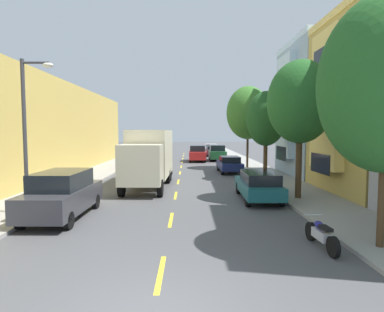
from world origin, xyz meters
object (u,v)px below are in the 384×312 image
(parked_wagon_teal, at_px, (259,185))
(moving_red_sedan, at_px, (197,153))
(street_lamp, at_px, (28,124))
(street_tree_second, at_px, (300,102))
(parked_hatchback_silver, at_px, (211,149))
(parked_suv_forest, at_px, (217,153))
(parked_sedan_black, at_px, (157,149))
(street_tree_third, at_px, (266,119))
(delivery_box_truck, at_px, (150,155))
(parked_sedan_navy, at_px, (229,164))
(parked_suv_white, at_px, (159,146))
(parked_suv_charcoal, at_px, (62,194))
(parked_pickup_orange, at_px, (138,159))
(street_tree_farthest, at_px, (248,113))
(parked_wagon_burgundy, at_px, (212,151))
(parked_motorcycle, at_px, (321,235))

(parked_wagon_teal, relative_size, moving_red_sedan, 0.99)
(street_lamp, bearing_deg, street_tree_second, 13.47)
(parked_hatchback_silver, distance_m, parked_wagon_teal, 36.55)
(street_lamp, height_order, parked_suv_forest, street_lamp)
(parked_sedan_black, relative_size, moving_red_sedan, 0.95)
(parked_suv_forest, relative_size, parked_hatchback_silver, 1.20)
(street_tree_third, bearing_deg, delivery_box_truck, -160.90)
(parked_sedan_navy, bearing_deg, parked_suv_white, 106.44)
(street_lamp, bearing_deg, parked_hatchback_silver, 75.29)
(parked_hatchback_silver, bearing_deg, parked_wagon_teal, -90.15)
(street_tree_second, distance_m, parked_sedan_navy, 12.48)
(parked_suv_charcoal, bearing_deg, delivery_box_truck, 70.48)
(parked_suv_white, xyz_separation_m, moving_red_sedan, (6.21, -18.71, 0.00))
(street_tree_third, xyz_separation_m, delivery_box_truck, (-8.19, -2.84, -2.45))
(street_tree_third, height_order, parked_suv_charcoal, street_tree_third)
(street_tree_third, bearing_deg, parked_sedan_navy, 115.78)
(parked_pickup_orange, distance_m, moving_red_sedan, 8.92)
(street_tree_third, relative_size, moving_red_sedan, 1.33)
(parked_suv_charcoal, relative_size, parked_wagon_teal, 1.02)
(parked_hatchback_silver, relative_size, moving_red_sedan, 0.84)
(delivery_box_truck, bearing_deg, parked_pickup_orange, 102.55)
(delivery_box_truck, xyz_separation_m, parked_suv_forest, (6.10, 19.04, -1.05))
(street_tree_third, relative_size, street_tree_farthest, 0.82)
(parked_suv_charcoal, distance_m, parked_suv_white, 44.33)
(parked_wagon_burgundy, bearing_deg, parked_suv_white, 130.90)
(parked_sedan_navy, xyz_separation_m, parked_wagon_burgundy, (-0.08, 19.56, 0.05))
(parked_motorcycle, bearing_deg, street_tree_farthest, 85.57)
(parked_wagon_burgundy, bearing_deg, parked_motorcycle, -89.20)
(parked_suv_forest, relative_size, parked_motorcycle, 2.35)
(moving_red_sedan, bearing_deg, parked_sedan_navy, -76.96)
(parked_hatchback_silver, bearing_deg, parked_pickup_orange, -113.02)
(parked_sedan_navy, bearing_deg, parked_motorcycle, -88.62)
(parked_sedan_navy, relative_size, parked_pickup_orange, 0.85)
(parked_wagon_teal, xyz_separation_m, moving_red_sedan, (-2.56, 22.25, 0.18))
(street_tree_farthest, bearing_deg, street_tree_second, -90.00)
(parked_sedan_black, relative_size, parked_wagon_teal, 0.96)
(parked_sedan_navy, height_order, parked_suv_charcoal, parked_suv_charcoal)
(street_tree_farthest, xyz_separation_m, parked_sedan_black, (-10.60, 21.06, -4.60))
(parked_hatchback_silver, bearing_deg, street_lamp, -104.71)
(delivery_box_truck, relative_size, parked_sedan_navy, 1.76)
(moving_red_sedan, distance_m, parked_motorcycle, 29.44)
(delivery_box_truck, xyz_separation_m, parked_wagon_burgundy, (6.01, 26.74, -1.23))
(parked_sedan_black, height_order, parked_hatchback_silver, parked_hatchback_silver)
(parked_sedan_black, relative_size, parked_wagon_burgundy, 0.96)
(street_tree_third, xyz_separation_m, parked_suv_charcoal, (-10.90, -10.46, -3.50))
(street_tree_farthest, xyz_separation_m, parked_pickup_orange, (-10.76, 1.51, -4.52))
(parked_suv_white, bearing_deg, parked_suv_charcoal, -90.11)
(parked_hatchback_silver, distance_m, moving_red_sedan, 14.55)
(street_tree_farthest, distance_m, parked_suv_forest, 10.23)
(parked_motorcycle, bearing_deg, parked_sedan_black, 101.93)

